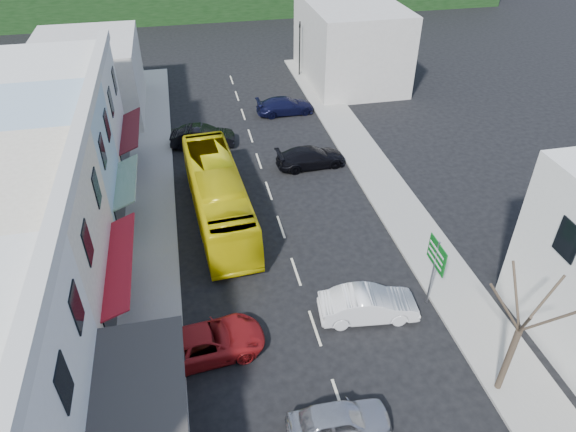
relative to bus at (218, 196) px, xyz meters
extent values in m
plane|color=black|center=(3.41, -9.66, -1.55)|extent=(120.00, 120.00, 0.00)
cube|color=gray|center=(-4.09, 0.34, -1.48)|extent=(3.00, 52.00, 0.15)
cube|color=gray|center=(10.91, 0.34, -1.48)|extent=(3.00, 52.00, 0.15)
cube|color=beige|center=(-9.09, -6.66, 2.45)|extent=(7.00, 8.00, 8.00)
cube|color=maroon|center=(-4.99, -6.66, 1.50)|extent=(1.30, 6.80, 0.08)
cube|color=#A1BFD2|center=(-9.09, 0.34, 2.45)|extent=(7.00, 6.00, 8.00)
cube|color=#195926|center=(-4.99, 0.34, 1.50)|extent=(1.30, 5.10, 0.08)
cube|color=silver|center=(-9.09, 6.84, 2.45)|extent=(7.00, 7.00, 8.00)
cube|color=#58161C|center=(-4.99, 6.84, 1.50)|extent=(1.30, 5.95, 0.08)
cube|color=#B7B2A8|center=(-8.59, 17.34, 1.45)|extent=(8.00, 10.00, 6.00)
cube|color=#B7B2A8|center=(14.41, 20.34, 1.95)|extent=(8.00, 12.00, 7.00)
imported|color=yellow|center=(0.00, 0.00, 0.00)|extent=(3.25, 11.74, 3.10)
imported|color=#AFAFB4|center=(2.99, -14.87, -0.85)|extent=(4.44, 1.89, 1.40)
imported|color=silver|center=(6.03, -9.46, -0.85)|extent=(4.57, 2.26, 1.40)
imported|color=maroon|center=(-1.58, -10.07, -0.85)|extent=(4.77, 2.35, 1.40)
imported|color=black|center=(6.86, 4.87, -0.85)|extent=(4.60, 2.11, 1.40)
imported|color=black|center=(-0.26, 9.42, -0.85)|extent=(4.59, 2.33, 1.40)
imported|color=black|center=(6.89, 13.79, -0.85)|extent=(4.56, 2.00, 1.40)
imported|color=black|center=(-3.93, -9.55, -0.55)|extent=(0.44, 0.63, 1.70)
camera|label=1|loc=(-1.21, -25.34, 16.63)|focal=32.00mm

